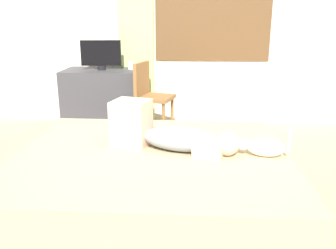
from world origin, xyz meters
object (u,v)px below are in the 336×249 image
at_px(desk, 102,99).
at_px(tv_monitor, 101,55).
at_px(person_lying, 167,134).
at_px(bed, 153,180).
at_px(cup, 131,66).
at_px(cat, 263,147).
at_px(chair_by_desk, 150,93).

bearing_deg(desk, tv_monitor, 0.00).
xyz_separation_m(person_lying, desk, (-0.93, 1.85, -0.17)).
bearing_deg(desk, bed, -66.70).
bearing_deg(tv_monitor, cup, 6.56).
relative_size(person_lying, cat, 2.64).
bearing_deg(chair_by_desk, tv_monitor, 158.00).
height_order(bed, cat, cat).
xyz_separation_m(cat, cup, (-1.24, 2.00, 0.29)).
relative_size(bed, cat, 5.63).
bearing_deg(chair_by_desk, bed, -82.97).
relative_size(desk, tv_monitor, 1.87).
relative_size(tv_monitor, cup, 5.05).
bearing_deg(chair_by_desk, cup, 132.03).
height_order(desk, chair_by_desk, chair_by_desk).
bearing_deg(desk, cat, -50.68).
xyz_separation_m(bed, cat, (0.77, -0.03, 0.28)).
bearing_deg(cup, desk, -173.68).
bearing_deg(cup, tv_monitor, -173.44).
height_order(person_lying, cat, person_lying).
bearing_deg(bed, tv_monitor, 112.95).
distance_m(cat, cup, 2.37).
height_order(bed, person_lying, person_lying).
bearing_deg(cup, bed, -76.69).
xyz_separation_m(desk, cup, (0.37, 0.04, 0.42)).
height_order(tv_monitor, cup, tv_monitor).
bearing_deg(bed, chair_by_desk, 97.03).
xyz_separation_m(desk, tv_monitor, (0.01, 0.00, 0.55)).
bearing_deg(bed, cat, -1.89).
bearing_deg(chair_by_desk, person_lying, -78.99).
xyz_separation_m(cup, chair_by_desk, (0.26, -0.29, -0.28)).
height_order(cat, tv_monitor, tv_monitor).
bearing_deg(desk, cup, 6.32).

